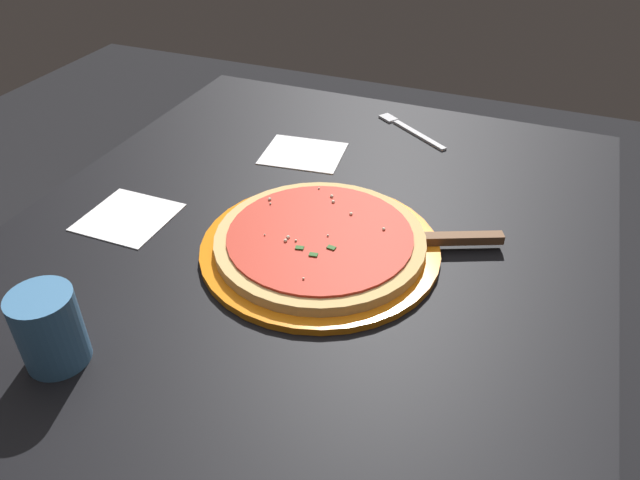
% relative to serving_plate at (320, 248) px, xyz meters
% --- Properties ---
extents(restaurant_table, '(1.06, 0.91, 0.76)m').
position_rel_serving_plate_xyz_m(restaurant_table, '(-0.05, -0.04, -0.14)').
color(restaurant_table, black).
rests_on(restaurant_table, ground_plane).
extents(serving_plate, '(0.36, 0.36, 0.01)m').
position_rel_serving_plate_xyz_m(serving_plate, '(0.00, 0.00, 0.00)').
color(serving_plate, orange).
rests_on(serving_plate, restaurant_table).
extents(pizza, '(0.31, 0.31, 0.02)m').
position_rel_serving_plate_xyz_m(pizza, '(-0.00, -0.00, 0.02)').
color(pizza, '#DBB26B').
rests_on(pizza, serving_plate).
extents(pizza_server, '(0.13, 0.22, 0.01)m').
position_rel_serving_plate_xyz_m(pizza_server, '(-0.07, 0.15, 0.01)').
color(pizza_server, silver).
rests_on(pizza_server, serving_plate).
extents(cup_tall_drink, '(0.08, 0.08, 0.10)m').
position_rel_serving_plate_xyz_m(cup_tall_drink, '(0.32, -0.21, 0.04)').
color(cup_tall_drink, teal).
rests_on(cup_tall_drink, restaurant_table).
extents(napkin_folded_right, '(0.14, 0.16, 0.00)m').
position_rel_serving_plate_xyz_m(napkin_folded_right, '(-0.27, -0.14, -0.00)').
color(napkin_folded_right, white).
rests_on(napkin_folded_right, restaurant_table).
extents(napkin_loose_left, '(0.13, 0.14, 0.00)m').
position_rel_serving_plate_xyz_m(napkin_loose_left, '(0.03, -0.32, -0.00)').
color(napkin_loose_left, white).
rests_on(napkin_loose_left, restaurant_table).
extents(fork, '(0.12, 0.16, 0.00)m').
position_rel_serving_plate_xyz_m(fork, '(-0.45, 0.02, -0.00)').
color(fork, silver).
rests_on(fork, restaurant_table).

